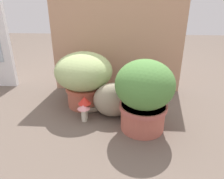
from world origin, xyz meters
TOP-DOWN VIEW (x-y plane):
  - ground_plane at (0.00, 0.00)m, footprint 6.00×6.00m
  - cardboard_backdrop at (0.06, 0.45)m, footprint 0.98×0.03m
  - grass_planter at (-0.15, 0.17)m, footprint 0.38×0.38m
  - leafy_planter at (0.23, -0.09)m, footprint 0.32×0.32m
  - cat at (0.07, 0.04)m, footprint 0.38×0.19m
  - mushroom_ornament_red at (-0.12, -0.01)m, footprint 0.08×0.08m
  - mushroom_ornament_pink at (-0.12, -0.04)m, footprint 0.08×0.08m

SIDE VIEW (x-z plane):
  - ground_plane at x=0.00m, z-range 0.00..0.00m
  - mushroom_ornament_pink at x=-0.12m, z-range 0.02..0.14m
  - mushroom_ornament_red at x=-0.12m, z-range 0.03..0.19m
  - cat at x=0.07m, z-range -0.04..0.28m
  - grass_planter at x=-0.15m, z-range 0.03..0.40m
  - leafy_planter at x=0.23m, z-range 0.02..0.42m
  - cardboard_backdrop at x=0.06m, z-range 0.00..0.79m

